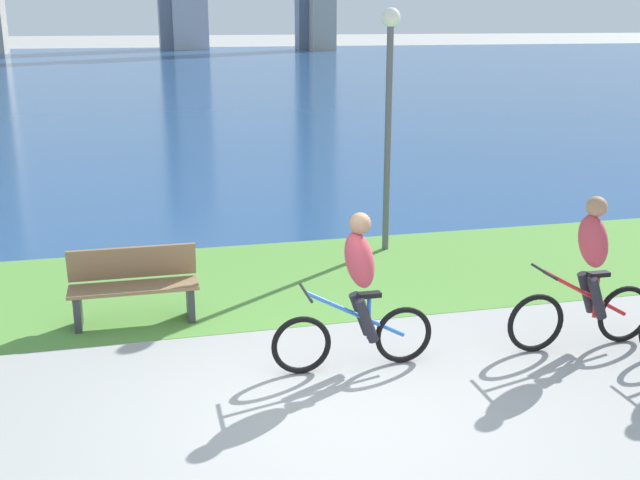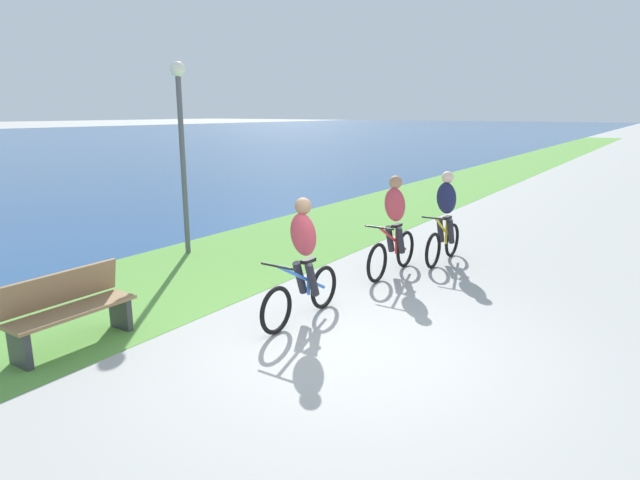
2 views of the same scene
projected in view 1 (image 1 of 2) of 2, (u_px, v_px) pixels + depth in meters
ground_plane at (333, 418)px, 6.99m from camera, size 300.00×300.00×0.00m
grass_strip_bayside at (262, 280)px, 10.63m from camera, size 120.00×3.49×0.01m
bay_water_surface at (154, 71)px, 51.03m from camera, size 300.00×83.14×0.00m
cyclist_lead at (358, 292)px, 7.78m from camera, size 1.72×0.52×1.66m
cyclist_trailing at (588, 274)px, 8.29m from camera, size 1.75×0.52×1.70m
bench_near_path at (134, 286)px, 9.09m from camera, size 1.50×0.47×0.90m
lamppost_tall at (389, 94)px, 11.40m from camera, size 0.28×0.28×3.65m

